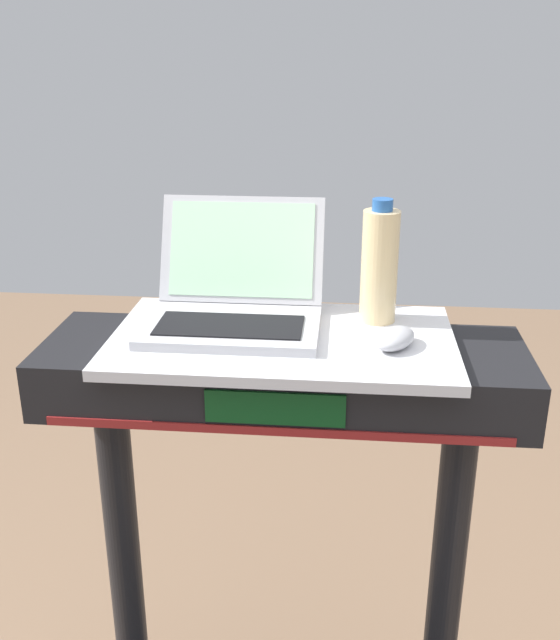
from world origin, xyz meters
The scene contains 4 objects.
desk_board centered at (0.00, 0.70, 1.10)m, with size 0.63×0.37×0.02m, color silver.
laptop centered at (-0.10, 0.76, 1.16)m, with size 0.33×0.31×0.22m.
computer_mouse centered at (0.20, 0.66, 1.13)m, with size 0.06×0.10×0.03m, color #B2B2B7.
water_bottle centered at (0.18, 0.80, 1.22)m, with size 0.07×0.07×0.24m.
Camera 1 is at (0.11, -0.54, 1.62)m, focal length 40.96 mm.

